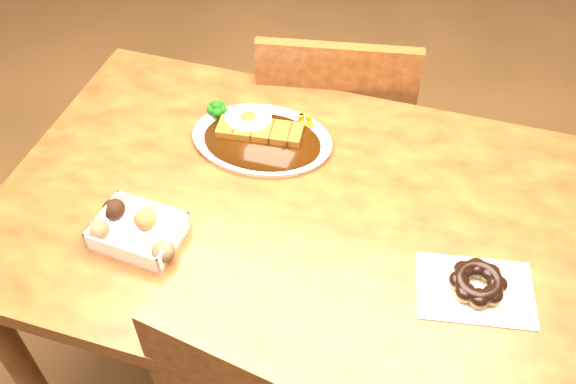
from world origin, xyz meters
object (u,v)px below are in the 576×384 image
(table, at_px, (289,236))
(chair_far, at_px, (334,135))
(donut_box, at_px, (135,230))
(katsu_curry_plate, at_px, (260,135))
(pon_de_ring, at_px, (477,284))

(table, height_order, chair_far, chair_far)
(donut_box, bearing_deg, table, 32.79)
(chair_far, bearing_deg, katsu_curry_plate, 64.96)
(katsu_curry_plate, distance_m, pon_de_ring, 0.57)
(table, bearing_deg, katsu_curry_plate, 125.43)
(katsu_curry_plate, bearing_deg, pon_de_ring, -27.75)
(chair_far, xyz_separation_m, pon_de_ring, (0.41, -0.63, 0.29))
(chair_far, height_order, katsu_curry_plate, chair_far)
(table, distance_m, donut_box, 0.33)
(katsu_curry_plate, distance_m, donut_box, 0.37)
(katsu_curry_plate, xyz_separation_m, pon_de_ring, (0.51, -0.27, 0.01))
(donut_box, xyz_separation_m, pon_de_ring, (0.65, 0.07, -0.00))
(katsu_curry_plate, bearing_deg, chair_far, 75.47)
(chair_far, bearing_deg, pon_de_ring, 112.72)
(table, height_order, pon_de_ring, pon_de_ring)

